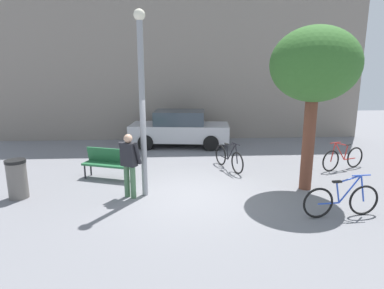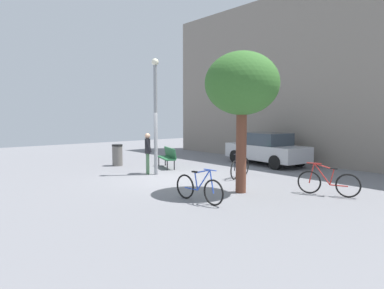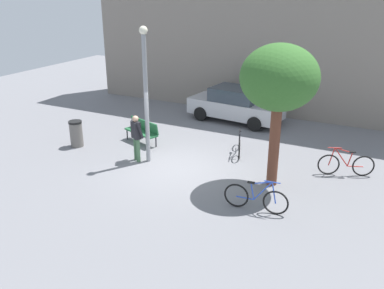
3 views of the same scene
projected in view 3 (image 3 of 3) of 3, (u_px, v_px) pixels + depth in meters
ground_plane at (179, 168)px, 14.12m from camera, size 36.00×36.00×0.00m
building_facade at (262, 20)px, 19.46m from camera, size 17.18×2.00×8.53m
lamppost at (146, 89)px, 13.75m from camera, size 0.28×0.28×4.64m
person_by_lamppost at (136, 135)px, 14.36m from camera, size 0.62×0.51×1.67m
park_bench at (143, 130)px, 16.19m from camera, size 1.67×0.98×0.92m
plaza_tree at (279, 79)px, 11.80m from camera, size 2.28×2.28×4.35m
bicycle_red at (346, 164)px, 13.45m from camera, size 1.71×0.68×0.97m
bicycle_blue at (256, 198)px, 11.33m from camera, size 1.81×0.20×0.97m
bicycle_black at (239, 143)px, 15.25m from camera, size 0.67×1.72×0.97m
parked_car_silver at (236, 105)px, 18.72m from camera, size 4.36×2.18×1.55m
trash_bin at (76, 134)px, 15.85m from camera, size 0.51×0.51×1.02m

